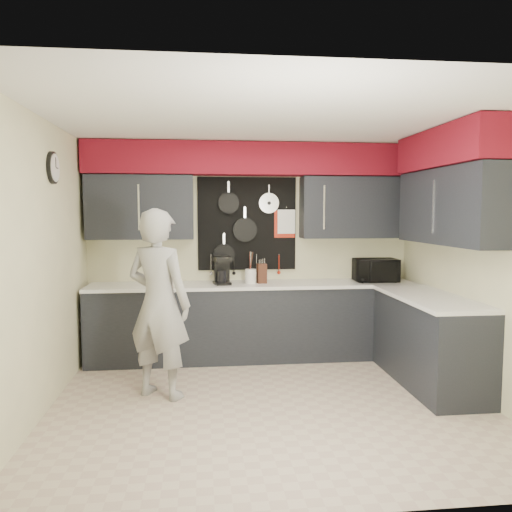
{
  "coord_description": "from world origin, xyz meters",
  "views": [
    {
      "loc": [
        -0.62,
        -4.45,
        1.77
      ],
      "look_at": [
        -0.07,
        0.5,
        1.33
      ],
      "focal_mm": 35.0,
      "sensor_mm": 36.0,
      "label": 1
    }
  ],
  "objects": [
    {
      "name": "ground",
      "position": [
        0.0,
        0.0,
        0.0
      ],
      "size": [
        4.0,
        4.0,
        0.0
      ],
      "primitive_type": "plane",
      "color": "#C3B298",
      "rests_on": "ground"
    },
    {
      "name": "back_wall_assembly",
      "position": [
        0.01,
        1.6,
        2.01
      ],
      "size": [
        4.0,
        0.36,
        2.6
      ],
      "color": "beige",
      "rests_on": "ground"
    },
    {
      "name": "right_wall_assembly",
      "position": [
        1.85,
        0.26,
        1.94
      ],
      "size": [
        0.36,
        3.5,
        2.6
      ],
      "color": "beige",
      "rests_on": "ground"
    },
    {
      "name": "left_wall_assembly",
      "position": [
        -1.99,
        0.02,
        1.33
      ],
      "size": [
        0.05,
        3.5,
        2.6
      ],
      "color": "beige",
      "rests_on": "ground"
    },
    {
      "name": "base_cabinets",
      "position": [
        0.49,
        1.13,
        0.46
      ],
      "size": [
        3.95,
        2.2,
        0.92
      ],
      "color": "black",
      "rests_on": "ground"
    },
    {
      "name": "microwave",
      "position": [
        1.5,
        1.42,
        1.06
      ],
      "size": [
        0.52,
        0.36,
        0.28
      ],
      "primitive_type": "imported",
      "rotation": [
        0.0,
        0.0,
        -0.03
      ],
      "color": "black",
      "rests_on": "base_cabinets"
    },
    {
      "name": "knife_block",
      "position": [
        0.1,
        1.44,
        1.04
      ],
      "size": [
        0.12,
        0.12,
        0.23
      ],
      "primitive_type": "cube",
      "rotation": [
        0.0,
        0.0,
        0.11
      ],
      "color": "#3B1C12",
      "rests_on": "base_cabinets"
    },
    {
      "name": "utensil_crock",
      "position": [
        -0.04,
        1.43,
        1.01
      ],
      "size": [
        0.13,
        0.13,
        0.17
      ],
      "primitive_type": "cylinder",
      "color": "white",
      "rests_on": "base_cabinets"
    },
    {
      "name": "coffee_maker",
      "position": [
        -0.38,
        1.4,
        1.09
      ],
      "size": [
        0.22,
        0.25,
        0.33
      ],
      "rotation": [
        0.0,
        0.0,
        0.19
      ],
      "color": "black",
      "rests_on": "base_cabinets"
    },
    {
      "name": "person",
      "position": [
        -1.03,
        0.3,
        0.9
      ],
      "size": [
        0.79,
        0.7,
        1.81
      ],
      "primitive_type": "imported",
      "rotation": [
        0.0,
        0.0,
        2.63
      ],
      "color": "#999997",
      "rests_on": "ground"
    }
  ]
}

